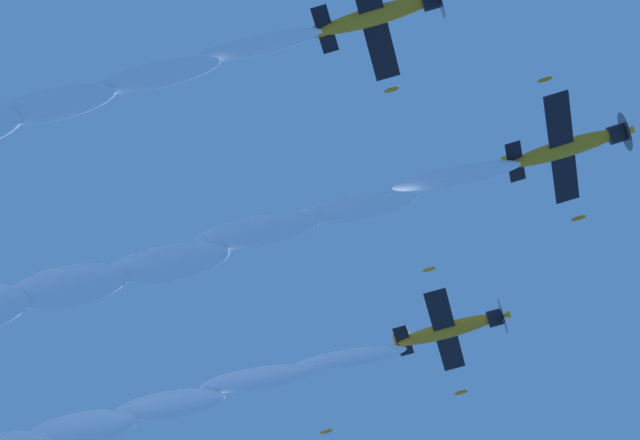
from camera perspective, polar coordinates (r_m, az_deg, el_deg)
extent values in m
ellipsoid|color=orange|center=(72.59, 12.96, 3.76)|extent=(7.84, 2.93, 2.13)
cylinder|color=black|center=(73.36, 15.57, 4.45)|extent=(1.37, 1.68, 1.61)
cone|color=yellow|center=(73.55, 16.13, 4.59)|extent=(0.96, 0.85, 0.79)
cylinder|color=#3F3F47|center=(73.51, 16.00, 4.56)|extent=(0.79, 3.28, 3.35)
cube|color=black|center=(72.36, 12.82, 3.69)|extent=(3.06, 9.50, 3.29)
ellipsoid|color=orange|center=(73.22, 13.67, 0.10)|extent=(1.10, 0.53, 0.44)
ellipsoid|color=orange|center=(71.81, 11.94, 7.36)|extent=(1.10, 0.53, 0.44)
cube|color=black|center=(72.07, 10.41, 3.08)|extent=(1.55, 3.49, 1.27)
cube|color=orange|center=(72.62, 10.27, 3.11)|extent=(1.44, 0.73, 1.36)
ellipsoid|color=#1E232D|center=(73.13, 13.13, 3.86)|extent=(1.93, 1.29, 1.10)
ellipsoid|color=orange|center=(79.17, 6.86, -5.86)|extent=(7.84, 2.91, 1.95)
cylinder|color=black|center=(79.34, 9.33, -5.20)|extent=(1.34, 1.70, 1.61)
cone|color=yellow|center=(79.39, 9.86, -5.06)|extent=(0.95, 0.86, 0.78)
cylinder|color=#3F3F47|center=(79.38, 9.73, -5.09)|extent=(0.73, 3.35, 3.41)
cube|color=black|center=(78.98, 6.71, -5.93)|extent=(3.04, 9.39, 3.56)
ellipsoid|color=orange|center=(80.29, 7.55, -9.13)|extent=(1.10, 0.53, 0.42)
ellipsoid|color=orange|center=(77.93, 5.86, -2.64)|extent=(1.10, 0.53, 0.42)
cube|color=black|center=(79.21, 4.49, -6.47)|extent=(1.55, 3.45, 1.35)
cube|color=orange|center=(79.77, 4.42, -6.38)|extent=(1.42, 0.77, 1.32)
ellipsoid|color=#1E232D|center=(79.64, 7.08, -5.71)|extent=(1.91, 1.30, 1.07)
ellipsoid|color=orange|center=(68.62, 3.03, 10.88)|extent=(7.84, 2.83, 1.91)
cylinder|color=black|center=(68.84, 5.92, 11.60)|extent=(1.33, 1.64, 1.55)
cube|color=black|center=(68.42, 2.85, 10.83)|extent=(3.08, 9.59, 2.87)
ellipsoid|color=orange|center=(68.70, 3.85, 6.97)|extent=(1.10, 0.52, 0.41)
cube|color=black|center=(68.63, 0.26, 10.16)|extent=(1.56, 3.52, 1.11)
cube|color=orange|center=(69.21, 0.20, 10.16)|extent=(1.41, 0.68, 1.34)
ellipsoid|color=#1E232D|center=(69.11, 3.30, 10.96)|extent=(1.91, 1.26, 1.04)
ellipsoid|color=orange|center=(83.99, 0.34, -11.24)|extent=(1.10, 0.53, 0.43)
ellipsoid|color=white|center=(71.53, 7.26, 2.35)|extent=(8.91, 2.64, 2.09)
ellipsoid|color=white|center=(71.26, 1.79, 0.62)|extent=(9.01, 3.04, 2.49)
ellipsoid|color=white|center=(71.41, -3.42, -0.60)|extent=(9.11, 3.44, 2.89)
ellipsoid|color=white|center=(72.47, -8.13, -2.28)|extent=(9.20, 3.84, 3.29)
ellipsoid|color=white|center=(74.06, -13.38, -3.49)|extent=(9.30, 4.25, 3.69)
ellipsoid|color=white|center=(79.07, 1.55, -7.38)|extent=(8.91, 2.64, 2.09)
ellipsoid|color=white|center=(79.55, -3.43, -8.47)|extent=(9.01, 3.04, 2.49)
ellipsoid|color=white|center=(80.98, -8.07, -9.77)|extent=(9.11, 3.44, 2.89)
ellipsoid|color=white|center=(82.71, -12.57, -10.83)|extent=(9.20, 3.84, 3.29)
ellipsoid|color=white|center=(68.43, -3.46, 9.29)|extent=(8.91, 2.64, 2.09)
ellipsoid|color=white|center=(69.10, -8.79, 7.65)|extent=(9.01, 3.04, 2.49)
ellipsoid|color=white|center=(70.51, -14.12, 5.99)|extent=(9.11, 3.44, 2.89)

